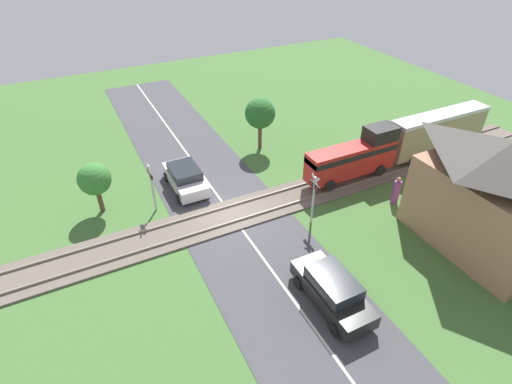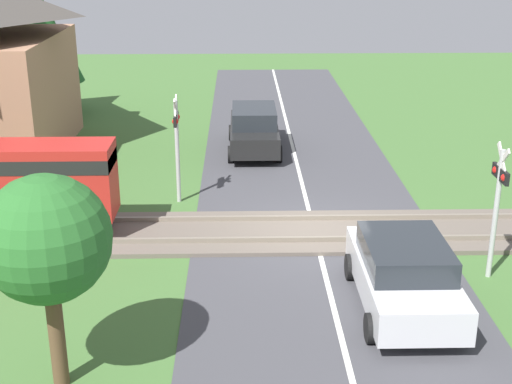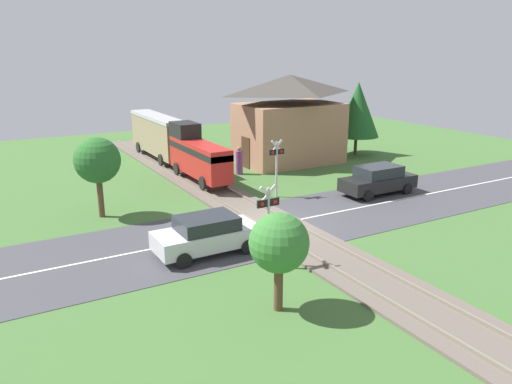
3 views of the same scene
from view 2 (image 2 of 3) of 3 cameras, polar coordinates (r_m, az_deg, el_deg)
ground_plane at (r=18.89m, az=4.72°, el=-3.38°), size 60.00×60.00×0.00m
road_surface at (r=18.89m, az=4.72°, el=-3.36°), size 48.00×6.40×0.02m
track_bed at (r=18.86m, az=4.72°, el=-3.19°), size 2.80×48.00×0.24m
car_near_crossing at (r=15.27m, az=11.72°, el=-6.37°), size 4.14×1.99×1.53m
car_far_side at (r=25.82m, az=-0.16°, el=5.09°), size 4.37×1.87×1.61m
crossing_signal_west_approach at (r=16.69m, az=18.80°, el=-0.17°), size 0.90×0.18×3.16m
crossing_signal_east_approach at (r=20.59m, az=-6.36°, el=4.53°), size 0.90×0.18×3.16m
tree_by_station at (r=32.39m, az=-16.82°, el=11.96°), size 3.35×3.35×5.42m
tree_roadside_hedge at (r=12.15m, az=-16.43°, el=-3.74°), size 2.17×2.17×3.86m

